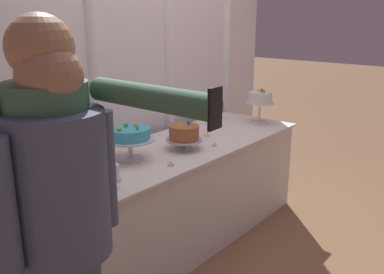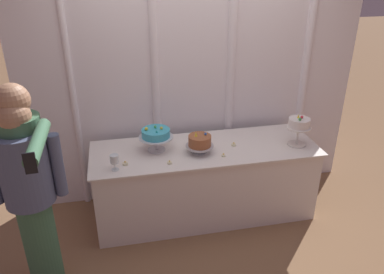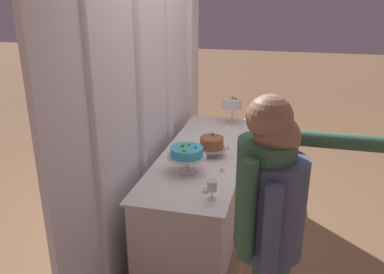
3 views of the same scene
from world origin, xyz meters
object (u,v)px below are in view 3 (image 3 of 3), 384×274
Objects in this scene: cake_display_leftmost at (187,154)px; cake_display_center at (212,144)px; guest_girl_blue_dress at (264,227)px; tealight_far_right at (212,140)px; wine_glass at (212,186)px; tealight_far_left at (205,191)px; cake_display_rightmost at (232,105)px; tealight_near_left at (222,170)px; guest_man_pink_jacket at (269,243)px; tealight_near_right at (228,148)px; cake_table at (204,188)px.

cake_display_leftmost is 0.41m from cake_display_center.
tealight_far_right is at bearing 19.89° from guest_girl_blue_dress.
cake_display_center reaches higher than wine_glass.
cake_display_rightmost is at bearing 1.86° from tealight_far_left.
guest_man_pink_jacket is at bearing -157.71° from tealight_near_left.
cake_display_rightmost is 0.78m from tealight_near_right.
guest_girl_blue_dress is (-1.71, -0.62, 0.19)m from tealight_far_right.
guest_girl_blue_dress is at bearing -164.45° from tealight_near_right.
cake_display_center is 1.84× the size of wine_glass.
cake_table is 0.58m from tealight_near_left.
cake_table is 49.01× the size of tealight_near_left.
cake_display_center is 0.16× the size of guest_girl_blue_dress.
tealight_near_left is (0.47, 0.01, -0.09)m from wine_glass.
cake_display_center is 0.16× the size of guest_man_pink_jacket.
cake_display_leftmost is 0.20× the size of guest_man_pink_jacket.
cake_table is 45.87× the size of tealight_far_right.
cake_display_center is at bearing 177.80° from cake_display_rightmost.
guest_man_pink_jacket reaches higher than cake_display_center.
guest_girl_blue_dress reaches higher than guest_man_pink_jacket.
wine_glass is 3.01× the size of tealight_far_right.
tealight_far_right is (0.16, 0.19, 0.00)m from tealight_near_right.
tealight_near_left is (0.38, -0.06, -0.00)m from tealight_far_left.
tealight_far_right is (0.28, -0.01, 0.38)m from cake_table.
cake_table is 56.93× the size of tealight_near_right.
tealight_near_right is (-0.75, -0.08, -0.20)m from cake_display_rightmost.
cake_display_center is 5.30× the size of tealight_far_left.
cake_display_center is at bearing -18.24° from cake_display_leftmost.
cake_display_center is 0.37m from tealight_far_right.
tealight_far_right reaches higher than tealight_near_left.
cake_display_leftmost is at bearing 106.41° from tealight_near_left.
guest_girl_blue_dress reaches higher than tealight_far_left.
cake_display_rightmost reaches higher than cake_display_center.
wine_glass is 1.15m from tealight_far_right.
tealight_far_right reaches higher than cake_table.
guest_girl_blue_dress reaches higher than tealight_near_left.
cake_display_leftmost is 2.26× the size of wine_glass.
guest_man_pink_jacket reaches higher than cake_display_leftmost.
wine_glass is 0.09× the size of guest_man_pink_jacket.
guest_man_pink_jacket is (-1.43, -0.66, 0.48)m from cake_table.
cake_display_rightmost is at bearing -6.98° from cake_display_leftmost.
tealight_near_left is 0.69m from tealight_far_right.
guest_man_pink_jacket reaches higher than tealight_near_left.
cake_display_leftmost is 1.03× the size of cake_display_rightmost.
tealight_far_left is at bearing -178.14° from cake_display_rightmost.
guest_man_pink_jacket is at bearing -144.07° from cake_display_leftmost.
cake_table is 6.93× the size of cake_display_rightmost.
guest_girl_blue_dress is (-2.31, -0.51, -0.01)m from cake_display_rightmost.
tealight_far_left is (-1.63, -0.05, -0.19)m from cake_display_rightmost.
tealight_far_left reaches higher than tealight_far_right.
cake_display_center is at bearing 23.15° from guest_man_pink_jacket.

